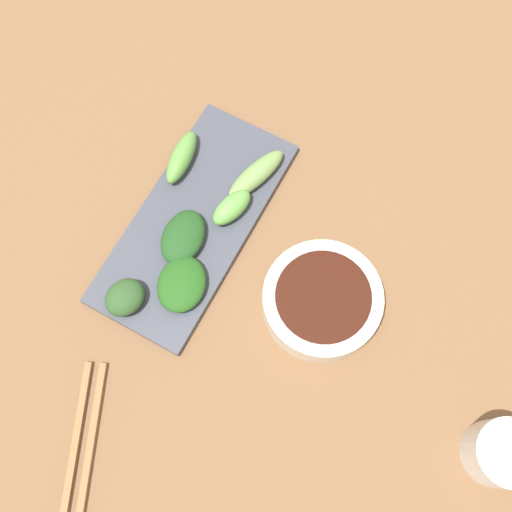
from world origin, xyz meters
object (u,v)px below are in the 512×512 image
Objects in this scene: sauce_bowl at (322,301)px; serving_plate at (194,222)px; chopsticks at (80,464)px; tea_cup at (501,453)px.

sauce_bowl is 0.19m from serving_plate.
tea_cup is at bearing -174.12° from chopsticks.
chopsticks is at bearing 62.21° from sauce_bowl.
sauce_bowl reaches higher than chopsticks.
sauce_bowl is 0.34m from chopsticks.
tea_cup is at bearing 169.45° from serving_plate.
sauce_bowl reaches higher than serving_plate.
tea_cup reaches higher than serving_plate.
chopsticks is at bearing 96.20° from serving_plate.
serving_plate is 0.32m from chopsticks.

